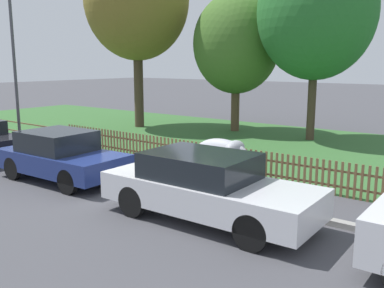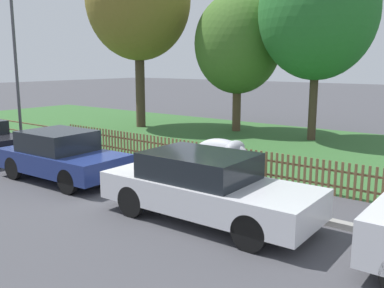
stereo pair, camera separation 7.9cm
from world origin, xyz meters
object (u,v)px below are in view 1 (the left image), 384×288
Objects in this scene: tree_nearest_kerb at (137,0)px; tree_mid_park at (316,12)px; street_lamp at (10,38)px; tree_behind_motorcycle at (236,44)px; covered_motorcycle at (223,156)px; parked_car_black_saloon at (61,155)px; parked_car_navy_estate at (207,186)px.

tree_mid_park is at bearing 11.25° from tree_nearest_kerb.
street_lamp is (0.27, -6.83, -2.10)m from tree_nearest_kerb.
tree_mid_park is at bearing -2.12° from tree_behind_motorcycle.
covered_motorcycle is 12.10m from tree_nearest_kerb.
covered_motorcycle is 9.56m from tree_behind_motorcycle.
tree_nearest_kerb is at bearing 120.01° from parked_car_black_saloon.
street_lamp reaches higher than tree_behind_motorcycle.
covered_motorcycle is (-1.30, 2.60, -0.00)m from parked_car_navy_estate.
covered_motorcycle is at bearing 115.55° from parked_car_navy_estate.
tree_mid_park is (-0.63, 7.65, 4.49)m from covered_motorcycle.
street_lamp is (-8.08, -8.49, -1.12)m from tree_mid_park.
street_lamp reaches higher than parked_car_navy_estate.
covered_motorcycle is at bearing -85.26° from tree_mid_park.
street_lamp is at bearing -133.58° from tree_mid_park.
tree_nearest_kerb is at bearing 139.09° from parked_car_navy_estate.
parked_car_navy_estate is 11.36m from tree_mid_park.
tree_mid_park reaches higher than parked_car_black_saloon.
tree_behind_motorcycle is (-4.43, 7.79, 3.34)m from covered_motorcycle.
parked_car_black_saloon is 4.45m from covered_motorcycle.
street_lamp is at bearing -116.41° from tree_behind_motorcycle.
parked_car_navy_estate is 0.72× the size of tree_behind_motorcycle.
street_lamp is (-5.05, 1.70, 3.39)m from parked_car_black_saloon.
parked_car_black_saloon is at bearing -106.55° from tree_mid_park.
parked_car_navy_estate is at bearing -10.02° from street_lamp.
street_lamp is at bearing -174.13° from covered_motorcycle.
tree_behind_motorcycle is 0.80× the size of tree_mid_park.
tree_behind_motorcycle is at bearing 63.59° from street_lamp.
parked_car_navy_estate is at bearing -79.31° from tree_mid_park.
tree_behind_motorcycle is 9.63m from street_lamp.
tree_nearest_kerb reaches higher than tree_behind_motorcycle.
parked_car_navy_estate is 0.50× the size of tree_nearest_kerb.
parked_car_navy_estate is 2.91m from covered_motorcycle.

